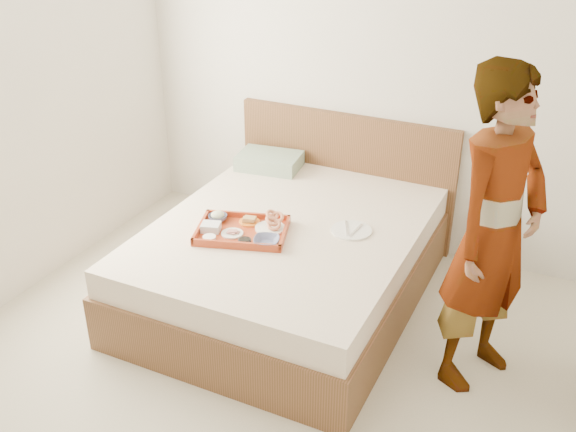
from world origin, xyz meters
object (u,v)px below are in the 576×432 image
(bed, at_px, (288,261))
(tray, at_px, (242,230))
(person, at_px, (494,233))
(dinner_plate, at_px, (351,230))

(bed, xyz_separation_m, tray, (-0.20, -0.22, 0.29))
(bed, distance_m, tray, 0.42)
(bed, xyz_separation_m, person, (1.25, -0.20, 0.61))
(tray, xyz_separation_m, dinner_plate, (0.58, 0.32, -0.02))
(tray, height_order, person, person)
(dinner_plate, bearing_deg, person, -18.94)
(bed, relative_size, person, 1.14)
(person, bearing_deg, tray, 115.46)
(tray, distance_m, person, 1.48)
(tray, relative_size, dinner_plate, 2.15)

